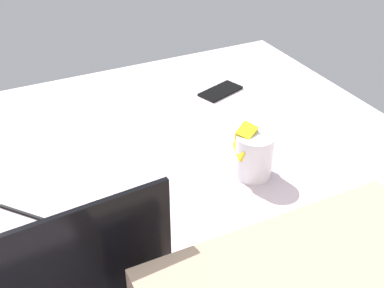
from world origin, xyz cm
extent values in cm
cube|color=silver|center=(0.00, 0.00, 9.00)|extent=(180.00, 140.00, 18.00)
cube|color=#B7BABC|center=(8.52, 13.56, 19.00)|extent=(34.48, 25.17, 2.00)
cube|color=black|center=(8.62, 12.06, 20.20)|extent=(30.08, 18.92, 0.40)
cube|color=black|center=(7.78, 24.53, 30.50)|extent=(32.99, 3.22, 21.00)
cylinder|color=silver|center=(-39.58, 3.06, 23.50)|extent=(9.00, 9.00, 11.00)
cube|color=red|center=(-41.50, 2.82, 21.94)|extent=(5.87, 4.97, 4.90)
cube|color=yellow|center=(-37.99, 2.61, 25.42)|extent=(6.82, 6.75, 5.40)
cube|color=yellow|center=(-38.40, 0.90, 28.91)|extent=(6.05, 5.90, 4.27)
cube|color=black|center=(-53.61, -38.31, 18.40)|extent=(15.44, 10.95, 0.80)
cube|color=black|center=(11.81, -4.99, 18.30)|extent=(11.50, 13.31, 0.60)
camera|label=1|loc=(16.24, 82.97, 89.85)|focal=46.16mm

